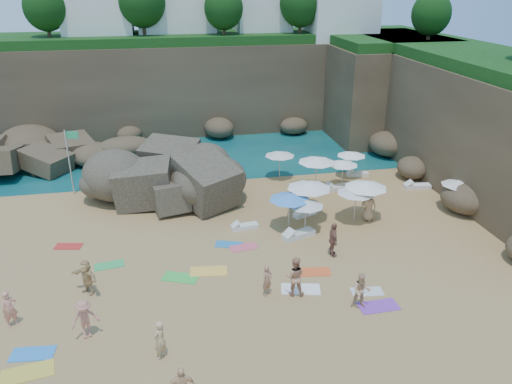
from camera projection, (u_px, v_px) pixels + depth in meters
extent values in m
plane|color=tan|center=(230.00, 251.00, 26.85)|extent=(120.00, 120.00, 0.00)
plane|color=#0C4751|center=(190.00, 113.00, 53.87)|extent=(120.00, 120.00, 0.00)
cube|color=brown|center=(212.00, 84.00, 48.13)|extent=(44.00, 8.00, 8.00)
cube|color=brown|center=(475.00, 121.00, 35.81)|extent=(8.00, 30.00, 8.00)
cube|color=brown|center=(379.00, 89.00, 46.27)|extent=(10.00, 12.00, 8.00)
cube|color=white|center=(97.00, 11.00, 44.60)|extent=(6.00, 5.00, 5.50)
cube|color=white|center=(175.00, 4.00, 46.53)|extent=(7.00, 6.00, 6.50)
cube|color=white|center=(261.00, 12.00, 47.33)|extent=(5.00, 5.00, 5.00)
cube|color=white|center=(339.00, 6.00, 46.56)|extent=(6.00, 6.00, 6.00)
sphere|color=#11380F|center=(45.00, 7.00, 41.91)|extent=(3.60, 3.60, 3.60)
sphere|color=#11380F|center=(142.00, 1.00, 43.16)|extent=(4.05, 4.05, 4.05)
sphere|color=#11380F|center=(224.00, 8.00, 43.71)|extent=(3.42, 3.42, 3.42)
sphere|color=#11380F|center=(301.00, 3.00, 44.82)|extent=(3.78, 3.78, 3.78)
sphere|color=#11380F|center=(431.00, 14.00, 40.31)|extent=(3.15, 3.15, 3.15)
cylinder|color=white|center=(7.00, 92.00, 49.52)|extent=(0.10, 0.10, 6.00)
cylinder|color=white|center=(23.00, 92.00, 49.78)|extent=(0.10, 0.10, 6.00)
cylinder|color=white|center=(39.00, 91.00, 50.05)|extent=(0.10, 0.10, 6.00)
cylinder|color=silver|center=(69.00, 163.00, 32.91)|extent=(0.09, 0.09, 4.51)
cube|color=#29A666|center=(72.00, 135.00, 32.24)|extent=(0.78, 0.20, 0.51)
cylinder|color=silver|center=(280.00, 166.00, 36.15)|extent=(0.06, 0.06, 1.93)
cone|color=silver|center=(280.00, 154.00, 35.78)|extent=(2.17, 2.17, 0.33)
cylinder|color=silver|center=(316.00, 174.00, 34.09)|extent=(0.07, 0.07, 2.26)
cone|color=white|center=(317.00, 160.00, 33.66)|extent=(2.54, 2.54, 0.39)
cylinder|color=silver|center=(351.00, 165.00, 36.34)|extent=(0.05, 0.05, 1.86)
cone|color=white|center=(351.00, 154.00, 35.99)|extent=(2.08, 2.08, 0.32)
cylinder|color=silver|center=(342.00, 175.00, 34.61)|extent=(0.05, 0.05, 1.85)
cone|color=white|center=(343.00, 163.00, 34.26)|extent=(2.08, 2.08, 0.32)
cylinder|color=silver|center=(355.00, 205.00, 29.70)|extent=(0.06, 0.06, 2.06)
cone|color=silver|center=(356.00, 190.00, 29.31)|extent=(2.31, 2.31, 0.35)
cylinder|color=silver|center=(305.00, 217.00, 28.51)|extent=(0.05, 0.05, 1.84)
cone|color=silver|center=(306.00, 203.00, 28.16)|extent=(2.07, 2.07, 0.31)
cylinder|color=silver|center=(306.00, 198.00, 30.66)|extent=(0.06, 0.06, 2.08)
cone|color=#C54422|center=(307.00, 183.00, 30.26)|extent=(2.34, 2.34, 0.36)
cylinder|color=silver|center=(456.00, 195.00, 31.39)|extent=(0.05, 0.05, 1.80)
cone|color=silver|center=(458.00, 183.00, 31.05)|extent=(2.02, 2.02, 0.31)
cylinder|color=silver|center=(364.00, 201.00, 29.95)|extent=(0.07, 0.07, 2.29)
cone|color=white|center=(366.00, 185.00, 29.51)|extent=(2.57, 2.57, 0.39)
cylinder|color=silver|center=(289.00, 212.00, 28.79)|extent=(0.06, 0.06, 2.09)
cone|color=#438FE4|center=(289.00, 197.00, 28.40)|extent=(2.34, 2.34, 0.36)
cylinder|color=silver|center=(308.00, 202.00, 29.75)|extent=(0.07, 0.07, 2.35)
cone|color=white|center=(309.00, 185.00, 29.31)|extent=(2.64, 2.64, 0.40)
cube|color=silver|center=(336.00, 188.00, 34.42)|extent=(2.02, 0.92, 0.30)
cube|color=white|center=(358.00, 174.00, 36.89)|extent=(1.65, 0.75, 0.25)
cube|color=white|center=(305.00, 214.00, 30.75)|extent=(1.62, 1.05, 0.24)
cube|color=white|center=(245.00, 226.00, 29.17)|extent=(1.64, 0.72, 0.25)
cube|color=white|center=(417.00, 186.00, 34.70)|extent=(1.89, 0.81, 0.28)
cube|color=silver|center=(299.00, 235.00, 28.19)|extent=(2.04, 1.29, 0.30)
cube|color=#2980DE|center=(33.00, 354.00, 19.48)|extent=(1.74, 0.99, 0.03)
cube|color=green|center=(109.00, 265.00, 25.46)|extent=(1.58, 0.96, 0.03)
cube|color=gold|center=(28.00, 373.00, 18.54)|extent=(2.01, 1.25, 0.03)
cube|color=white|center=(301.00, 289.00, 23.51)|extent=(1.99, 1.30, 0.03)
cube|color=purple|center=(378.00, 306.00, 22.29)|extent=(1.81, 0.94, 0.03)
cube|color=red|center=(68.00, 246.00, 27.24)|extent=(1.56, 1.00, 0.03)
cube|color=#237BBA|center=(229.00, 244.00, 27.43)|extent=(1.63, 1.16, 0.03)
cube|color=#DC5567|center=(244.00, 247.00, 27.16)|extent=(1.59, 0.98, 0.03)
cube|color=#F55926|center=(314.00, 272.00, 24.89)|extent=(1.69, 1.02, 0.03)
cube|color=green|center=(180.00, 278.00, 24.41)|extent=(1.94, 1.48, 0.03)
cube|color=#FFBF43|center=(209.00, 271.00, 24.94)|extent=(1.94, 1.14, 0.03)
cube|color=silver|center=(367.00, 292.00, 23.33)|extent=(1.56, 0.91, 0.03)
imported|color=tan|center=(10.00, 309.00, 20.78)|extent=(0.72, 0.65, 1.66)
imported|color=tan|center=(295.00, 276.00, 22.78)|extent=(1.10, 0.95, 1.94)
imported|color=#E1AD80|center=(196.00, 163.00, 37.01)|extent=(1.15, 0.96, 1.67)
imported|color=#8A5745|center=(333.00, 240.00, 26.01)|extent=(0.53, 1.13, 1.88)
imported|color=tan|center=(369.00, 206.00, 29.85)|extent=(1.06, 0.97, 1.93)
imported|color=#A37451|center=(202.00, 184.00, 33.48)|extent=(1.42, 0.98, 1.50)
imported|color=tan|center=(160.00, 340.00, 19.00)|extent=(0.71, 0.72, 1.68)
imported|color=tan|center=(87.00, 332.00, 20.33)|extent=(1.59, 1.98, 0.46)
imported|color=tan|center=(88.00, 288.00, 23.19)|extent=(2.28, 2.29, 0.45)
imported|color=#A77053|center=(267.00, 291.00, 23.07)|extent=(1.26, 1.55, 0.36)
imported|color=tan|center=(360.00, 301.00, 22.14)|extent=(1.22, 1.80, 0.62)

